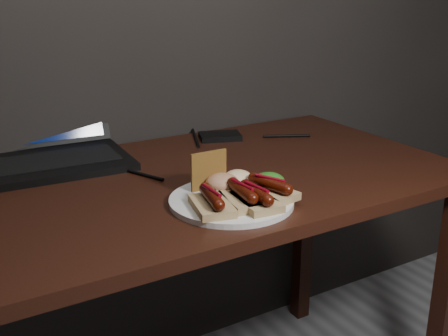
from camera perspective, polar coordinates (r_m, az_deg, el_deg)
The scene contains 13 objects.
desk at distance 1.34m, azimuth -5.23°, elevation -4.87°, with size 1.40×0.70×0.75m.
laptop at distance 1.51m, azimuth -17.63°, elevation 2.68°, with size 0.39×0.36×0.25m.
hard_drive at distance 1.64m, azimuth -0.41°, elevation 3.24°, with size 0.12×0.08×0.02m, color black.
desk_cables at distance 1.47m, azimuth -7.34°, elevation 1.00°, with size 0.96×0.40×0.01m.
plate at distance 1.18m, azimuth 0.75°, elevation -3.36°, with size 0.26×0.26×0.01m, color silver.
bread_sausage_left at distance 1.11m, azimuth -1.25°, elevation -3.45°, with size 0.09×0.13×0.04m.
bread_sausage_center at distance 1.14m, azimuth 1.85°, elevation -2.84°, with size 0.08×0.12×0.04m.
bread_sausage_right at distance 1.18m, azimuth 4.66°, elevation -2.14°, with size 0.09×0.13×0.04m.
bread_sausage_extra at distance 1.13m, azimuth 3.29°, elevation -3.05°, with size 0.08×0.12×0.04m.
crispbread at distance 1.21m, azimuth -1.56°, elevation -0.23°, with size 0.09×0.01×0.09m, color #9E6B2B.
salad_greens at distance 1.22m, azimuth 4.58°, elevation -1.39°, with size 0.07×0.07×0.04m, color #1A5010.
salsa_mound at distance 1.20m, azimuth -0.18°, elevation -1.50°, with size 0.07×0.07×0.04m, color #A72510.
coleslaw_mound at distance 1.24m, azimuth 1.43°, elevation -1.03°, with size 0.06×0.06×0.04m, color silver.
Camera 1 is at (-0.52, 0.26, 1.20)m, focal length 45.00 mm.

